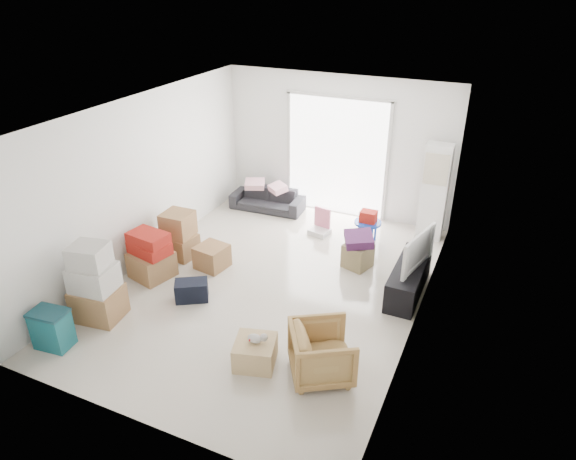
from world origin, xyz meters
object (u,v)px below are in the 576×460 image
(sofa, at_px, (267,196))
(wood_crate, at_px, (255,352))
(tv_console, at_px, (409,279))
(armchair, at_px, (322,351))
(storage_bins, at_px, (52,329))
(kids_table, at_px, (368,220))
(television, at_px, (411,262))
(ottoman, at_px, (358,256))
(ac_tower, at_px, (434,192))

(sofa, xyz_separation_m, wood_crate, (1.89, -4.15, -0.12))
(tv_console, distance_m, armchair, 2.27)
(wood_crate, bearing_deg, armchair, 9.97)
(tv_console, xyz_separation_m, storage_bins, (-3.90, -3.13, 0.04))
(sofa, distance_m, kids_table, 2.31)
(television, xyz_separation_m, kids_table, (-1.02, 1.27, -0.10))
(ottoman, bearing_deg, storage_bins, -130.15)
(storage_bins, xyz_separation_m, wood_crate, (2.53, 0.78, -0.11))
(tv_console, distance_m, television, 0.30)
(television, bearing_deg, wood_crate, 163.07)
(storage_bins, distance_m, ottoman, 4.62)
(sofa, relative_size, storage_bins, 2.73)
(sofa, bearing_deg, tv_console, -32.34)
(storage_bins, distance_m, wood_crate, 2.65)
(tv_console, bearing_deg, storage_bins, -141.28)
(tv_console, height_order, wood_crate, tv_console)
(television, height_order, kids_table, kids_table)
(sofa, xyz_separation_m, armchair, (2.71, -4.01, 0.08))
(storage_bins, xyz_separation_m, kids_table, (2.88, 4.40, 0.16))
(tv_console, distance_m, ottoman, 1.01)
(television, height_order, sofa, television)
(ac_tower, relative_size, wood_crate, 3.55)
(armchair, bearing_deg, kids_table, -23.83)
(ac_tower, distance_m, ottoman, 1.91)
(storage_bins, bearing_deg, sofa, 82.61)
(ac_tower, height_order, storage_bins, ac_tower)
(armchair, xyz_separation_m, wood_crate, (-0.82, -0.14, -0.20))
(television, relative_size, ottoman, 2.42)
(television, relative_size, kids_table, 1.58)
(kids_table, height_order, wood_crate, kids_table)
(ottoman, bearing_deg, sofa, 149.02)
(tv_console, height_order, kids_table, kids_table)
(television, xyz_separation_m, storage_bins, (-3.90, -3.13, -0.26))
(armchair, bearing_deg, television, -45.56)
(armchair, height_order, wood_crate, armchair)
(armchair, relative_size, wood_crate, 1.49)
(ac_tower, distance_m, tv_console, 2.06)
(storage_bins, bearing_deg, wood_crate, 17.16)
(ottoman, distance_m, kids_table, 0.90)
(storage_bins, bearing_deg, ottoman, 49.85)
(television, distance_m, storage_bins, 5.01)
(sofa, xyz_separation_m, storage_bins, (-0.64, -4.93, -0.02))
(tv_console, xyz_separation_m, armchair, (-0.55, -2.20, 0.13))
(sofa, relative_size, ottoman, 3.68)
(television, bearing_deg, storage_bins, 142.14)
(tv_console, xyz_separation_m, television, (0.00, 0.00, 0.30))
(tv_console, xyz_separation_m, kids_table, (-1.02, 1.27, 0.20))
(ac_tower, xyz_separation_m, storage_bins, (-3.85, -5.08, -0.60))
(ac_tower, xyz_separation_m, sofa, (-3.21, -0.15, -0.59))
(kids_table, bearing_deg, tv_console, -51.32)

